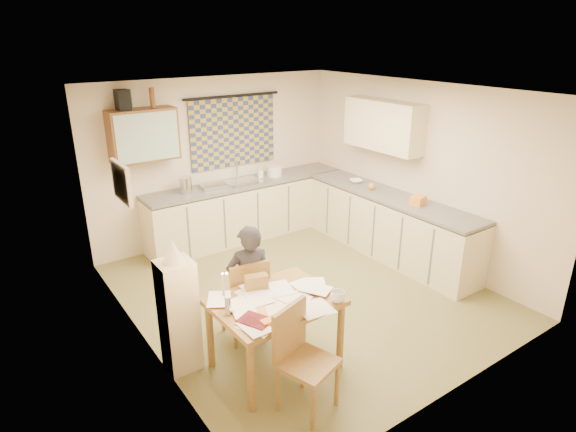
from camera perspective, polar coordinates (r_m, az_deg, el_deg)
floor at (r=6.23m, az=1.71°, el=-8.98°), size 4.00×4.50×0.02m
ceiling at (r=5.42m, az=2.01°, el=14.74°), size 4.00×4.50×0.02m
wall_back at (r=7.56m, az=-8.52°, el=6.60°), size 4.00×0.02×2.50m
wall_front at (r=4.26m, az=20.45°, el=-6.22°), size 4.00×0.02×2.50m
wall_left at (r=4.85m, az=-17.58°, el=-2.48°), size 0.02×4.50×2.50m
wall_right at (r=7.04m, az=15.13°, el=5.03°), size 0.02×4.50×2.50m
window_blind at (r=7.57m, az=-6.49°, el=9.83°), size 1.45×0.03×1.05m
curtain_rod at (r=7.46m, az=-6.59°, el=13.95°), size 1.60×0.04×0.04m
wall_cabinet at (r=6.85m, az=-16.77°, el=9.18°), size 0.90×0.34×0.70m
wall_cabinet_glass at (r=6.69m, az=-16.29°, el=8.97°), size 0.84×0.02×0.64m
upper_cabinet_right at (r=7.13m, az=11.25°, el=10.52°), size 0.34×1.30×0.70m
framed_print at (r=5.08m, az=-19.13°, el=3.79°), size 0.04×0.50×0.40m
print_canvas at (r=5.08m, az=-18.87°, el=3.85°), size 0.01×0.42×0.32m
counter_back at (r=7.69m, az=-4.76°, el=0.80°), size 3.30×0.62×0.92m
counter_right at (r=7.19m, az=11.81°, el=-1.09°), size 0.62×2.95×0.92m
stove at (r=6.59m, az=18.37°, el=-3.99°), size 0.57×0.57×0.88m
sink at (r=7.53m, az=-5.27°, el=3.76°), size 0.57×0.47×0.10m
tap at (r=7.62m, az=-6.05°, el=5.37°), size 0.03×0.03×0.28m
dish_rack at (r=7.27m, az=-8.98°, el=3.53°), size 0.38×0.34×0.06m
kettle at (r=7.08m, az=-12.03°, el=3.62°), size 0.24×0.24×0.24m
mixing_bowl at (r=7.78m, az=-1.62°, el=5.34°), size 0.31×0.31×0.16m
soap_bottle at (r=7.70m, az=-3.31°, el=5.18°), size 0.12×0.12×0.17m
bowl at (r=7.51m, az=8.06°, el=4.12°), size 0.34×0.34×0.05m
orange_bag at (r=6.70m, az=15.15°, el=1.81°), size 0.26×0.21×0.12m
fruit_orange at (r=7.20m, az=9.88°, el=3.48°), size 0.10×0.10×0.10m
speaker at (r=6.71m, az=-19.02°, el=12.88°), size 0.16×0.20×0.26m
bottle_green at (r=6.73m, az=-18.30°, el=12.99°), size 0.09×0.09×0.26m
bottle_brown at (r=6.83m, az=-15.80°, el=13.35°), size 0.08×0.08×0.26m
dining_table at (r=4.78m, az=-1.52°, el=-13.70°), size 1.16×0.89×0.75m
chair_far at (r=5.27m, az=-5.11°, el=-11.29°), size 0.48×0.48×0.94m
chair_near at (r=4.39m, az=2.11°, el=-18.72°), size 0.55×0.55×0.96m
person at (r=5.05m, az=-4.59°, el=-8.07°), size 0.65×0.57×1.31m
shelf_stand at (r=4.79m, az=-12.81°, el=-11.47°), size 0.32×0.30×1.15m
lampshade at (r=4.46m, az=-13.51°, el=-4.02°), size 0.20×0.20×0.22m
letter_rack at (r=4.71m, az=-3.77°, el=-7.90°), size 0.24×0.15×0.16m
mug at (r=4.54m, az=5.93°, el=-9.50°), size 0.21×0.21×0.11m
magazine at (r=4.20m, az=-4.70°, el=-12.96°), size 0.42×0.43×0.03m
book at (r=4.32m, az=-4.89°, el=-11.93°), size 0.36×0.38×0.02m
orange_box at (r=4.23m, az=-2.37°, el=-12.44°), size 0.12×0.08×0.04m
eyeglasses at (r=4.47m, az=2.28°, el=-10.65°), size 0.14×0.07×0.02m
candle_holder at (r=4.36m, az=-7.11°, el=-10.47°), size 0.07×0.07×0.18m
candle at (r=4.27m, az=-7.69°, el=-8.07°), size 0.03×0.03×0.22m
candle_flame at (r=4.19m, az=-7.28°, el=-6.79°), size 0.02×0.02×0.02m
papers at (r=4.55m, az=-1.43°, el=-9.95°), size 1.25×0.98×0.03m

